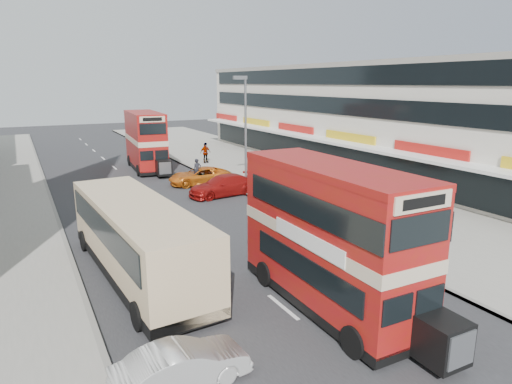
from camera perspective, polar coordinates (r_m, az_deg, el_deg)
ground at (r=14.89m, az=7.64°, el=-17.52°), size 160.00×160.00×0.00m
road_surface at (r=32.11m, az=-13.50°, el=-0.47°), size 12.00×90.00×0.01m
pavement_right at (r=36.82m, az=4.83°, el=1.78°), size 12.00×90.00×0.15m
kerb_left at (r=31.22m, az=-24.38°, el=-1.62°), size 0.20×90.00×0.16m
kerb_right at (r=34.06m, az=-3.55°, el=0.81°), size 0.20×90.00×0.16m
commercial_row at (r=42.50m, az=12.65°, el=9.40°), size 9.90×46.20×9.30m
street_lamp at (r=31.70m, az=-1.46°, el=8.50°), size 1.00×0.20×8.12m
bus_main at (r=15.56m, az=9.47°, el=-5.65°), size 2.51×8.90×4.89m
bus_second at (r=41.60m, az=-13.83°, el=6.36°), size 3.12×9.18×4.96m
coach at (r=18.71m, az=-14.88°, el=-5.47°), size 3.42×10.91×2.85m
car_left_front at (r=12.53m, az=-9.40°, el=-21.02°), size 3.63×1.45×1.17m
car_right_a at (r=31.24m, az=-4.20°, el=0.83°), size 5.11×2.46×1.44m
car_right_b at (r=34.81m, az=-7.13°, el=2.01°), size 4.97×2.65×1.33m
pedestrian_near at (r=30.41m, az=4.93°, el=0.92°), size 0.69×0.57×1.61m
pedestrian_far at (r=43.40m, az=-6.45°, el=4.98°), size 1.22×0.71×1.95m
cyclist at (r=34.68m, az=-7.43°, el=1.98°), size 0.64×1.80×2.04m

